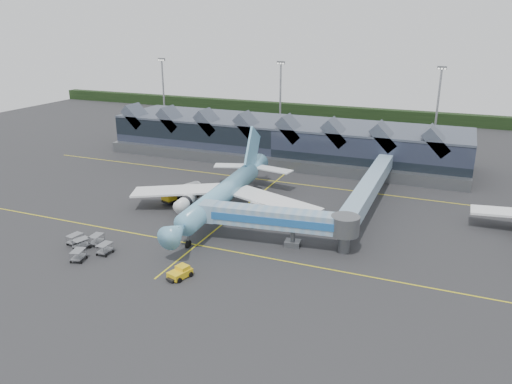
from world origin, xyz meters
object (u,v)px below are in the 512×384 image
at_px(main_airliner, 225,192).
at_px(fuel_truck, 183,192).
at_px(jet_bridge, 286,221).
at_px(pushback_tug, 180,273).

relative_size(main_airliner, fuel_truck, 4.69).
relative_size(jet_bridge, fuel_truck, 2.81).
distance_m(main_airliner, jet_bridge, 17.67).
xyz_separation_m(fuel_truck, pushback_tug, (15.81, -27.77, -1.00)).
relative_size(jet_bridge, pushback_tug, 6.42).
xyz_separation_m(main_airliner, fuel_truck, (-10.79, 3.09, -2.29)).
bearing_deg(pushback_tug, fuel_truck, 136.08).
xyz_separation_m(main_airliner, jet_bridge, (15.09, -9.20, 0.20)).
bearing_deg(jet_bridge, fuel_truck, 147.66).
bearing_deg(main_airliner, jet_bridge, -35.35).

